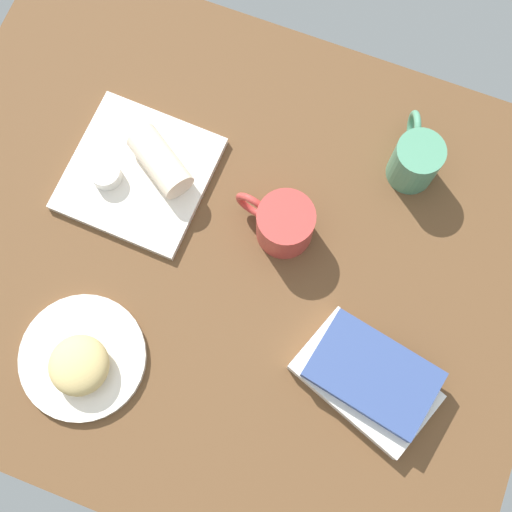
# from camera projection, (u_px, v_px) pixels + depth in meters

# --- Properties ---
(dining_table) EXTENTS (1.10, 0.90, 0.04)m
(dining_table) POSITION_uv_depth(u_px,v_px,m) (224.00, 259.00, 1.17)
(dining_table) COLOR brown
(dining_table) RESTS_ON ground
(round_plate) EXTENTS (0.21, 0.21, 0.01)m
(round_plate) POSITION_uv_depth(u_px,v_px,m) (83.00, 357.00, 1.10)
(round_plate) COLOR silver
(round_plate) RESTS_ON dining_table
(scone_pastry) EXTENTS (0.11, 0.11, 0.05)m
(scone_pastry) POSITION_uv_depth(u_px,v_px,m) (79.00, 365.00, 1.07)
(scone_pastry) COLOR tan
(scone_pastry) RESTS_ON round_plate
(square_plate) EXTENTS (0.24, 0.24, 0.02)m
(square_plate) POSITION_uv_depth(u_px,v_px,m) (139.00, 174.00, 1.18)
(square_plate) COLOR silver
(square_plate) RESTS_ON dining_table
(sauce_cup) EXTENTS (0.05, 0.05, 0.03)m
(sauce_cup) POSITION_uv_depth(u_px,v_px,m) (106.00, 174.00, 1.16)
(sauce_cup) COLOR silver
(sauce_cup) RESTS_ON square_plate
(breakfast_wrap) EXTENTS (0.13, 0.11, 0.06)m
(breakfast_wrap) POSITION_uv_depth(u_px,v_px,m) (160.00, 162.00, 1.15)
(breakfast_wrap) COLOR beige
(breakfast_wrap) RESTS_ON square_plate
(book_stack) EXTENTS (0.25, 0.19, 0.06)m
(book_stack) POSITION_uv_depth(u_px,v_px,m) (368.00, 379.00, 1.07)
(book_stack) COLOR silver
(book_stack) RESTS_ON dining_table
(coffee_mug) EXTENTS (0.14, 0.10, 0.09)m
(coffee_mug) POSITION_uv_depth(u_px,v_px,m) (283.00, 223.00, 1.12)
(coffee_mug) COLOR #B23833
(coffee_mug) RESTS_ON dining_table
(second_mug) EXTENTS (0.08, 0.13, 0.10)m
(second_mug) POSITION_uv_depth(u_px,v_px,m) (415.00, 159.00, 1.14)
(second_mug) COLOR #4C8C6B
(second_mug) RESTS_ON dining_table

